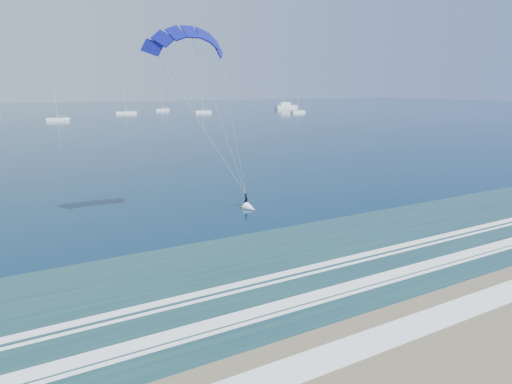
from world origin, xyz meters
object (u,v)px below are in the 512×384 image
(kitesurfer_rig, at_px, (221,123))
(sailboat_5, at_px, (203,112))
(sailboat_8, at_px, (126,112))
(motor_yacht, at_px, (286,106))
(sailboat_3, at_px, (57,119))
(sailboat_6, at_px, (298,112))
(sailboat_4, at_px, (162,110))

(kitesurfer_rig, bearing_deg, sailboat_5, 67.14)
(sailboat_8, bearing_deg, kitesurfer_rig, -101.65)
(motor_yacht, distance_m, sailboat_3, 148.22)
(motor_yacht, relative_size, sailboat_5, 1.22)
(sailboat_5, relative_size, sailboat_6, 1.15)
(sailboat_3, bearing_deg, kitesurfer_rig, -91.37)
(sailboat_6, distance_m, sailboat_8, 90.80)
(motor_yacht, height_order, sailboat_6, sailboat_6)
(sailboat_3, xyz_separation_m, sailboat_8, (37.60, 38.09, 0.01))
(sailboat_6, xyz_separation_m, sailboat_8, (-82.24, 38.50, 0.02))
(motor_yacht, bearing_deg, sailboat_5, -164.46)
(sailboat_5, relative_size, sailboat_8, 0.89)
(sailboat_4, height_order, sailboat_8, sailboat_8)
(motor_yacht, relative_size, sailboat_8, 1.08)
(sailboat_5, bearing_deg, motor_yacht, 15.54)
(sailboat_6, bearing_deg, sailboat_8, 154.91)
(motor_yacht, distance_m, sailboat_6, 49.53)
(motor_yacht, bearing_deg, sailboat_4, 169.76)
(kitesurfer_rig, distance_m, sailboat_3, 163.46)
(sailboat_5, height_order, sailboat_8, sailboat_8)
(kitesurfer_rig, relative_size, sailboat_6, 1.79)
(sailboat_4, relative_size, sailboat_8, 0.78)
(motor_yacht, height_order, sailboat_3, sailboat_3)
(sailboat_8, bearing_deg, sailboat_6, -25.09)
(sailboat_5, xyz_separation_m, sailboat_6, (44.06, -26.26, -0.01))
(sailboat_5, distance_m, sailboat_8, 40.09)
(motor_yacht, height_order, sailboat_4, sailboat_4)
(sailboat_4, distance_m, sailboat_5, 34.41)
(sailboat_6, bearing_deg, kitesurfer_rig, -127.24)
(kitesurfer_rig, bearing_deg, sailboat_3, 88.63)
(sailboat_5, bearing_deg, sailboat_4, 110.18)
(sailboat_4, bearing_deg, kitesurfer_rig, -107.03)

